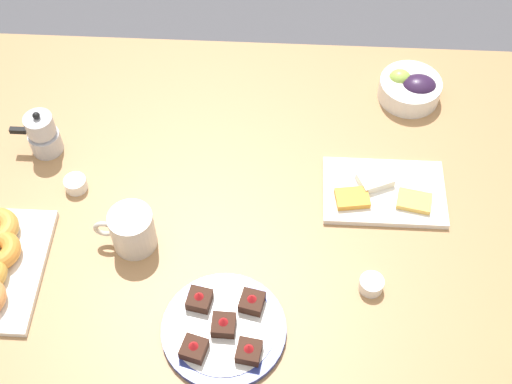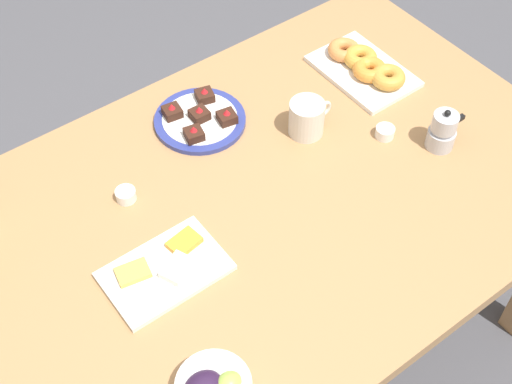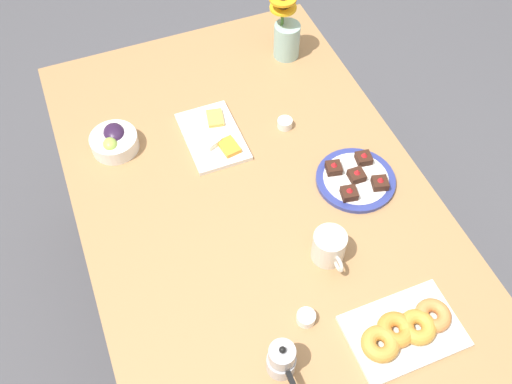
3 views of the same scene
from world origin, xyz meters
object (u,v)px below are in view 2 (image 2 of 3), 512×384
object	(u,v)px
croissant_platter	(365,67)
jam_cup_honey	(385,132)
dessert_plate	(200,119)
jam_cup_berry	(126,195)
dining_table	(256,225)
coffee_mug	(307,118)
cheese_platter	(166,269)
moka_pot	(443,131)

from	to	relation	value
croissant_platter	jam_cup_honey	world-z (taller)	croissant_platter
dessert_plate	jam_cup_honey	bearing A→B (deg)	-42.82
jam_cup_berry	dessert_plate	bearing A→B (deg)	21.01
dining_table	jam_cup_honey	xyz separation A→B (m)	(0.39, -0.02, 0.10)
croissant_platter	jam_cup_berry	bearing A→B (deg)	179.77
jam_cup_honey	dessert_plate	size ratio (longest dim) A/B	0.20
coffee_mug	cheese_platter	bearing A→B (deg)	-163.89
dining_table	coffee_mug	world-z (taller)	coffee_mug
cheese_platter	croissant_platter	size ratio (longest dim) A/B	0.92
dessert_plate	moka_pot	distance (m)	0.61
coffee_mug	jam_cup_honey	bearing A→B (deg)	-41.87
coffee_mug	dessert_plate	distance (m)	0.28
croissant_platter	moka_pot	distance (m)	0.32
croissant_platter	jam_cup_berry	size ratio (longest dim) A/B	5.86
dining_table	cheese_platter	world-z (taller)	cheese_platter
cheese_platter	jam_cup_berry	xyz separation A→B (m)	(0.03, 0.23, 0.01)
coffee_mug	dessert_plate	xyz separation A→B (m)	(-0.20, 0.19, -0.04)
cheese_platter	jam_cup_honey	size ratio (longest dim) A/B	5.42
croissant_platter	jam_cup_honey	xyz separation A→B (m)	(-0.12, -0.21, -0.01)
coffee_mug	dessert_plate	world-z (taller)	coffee_mug
jam_cup_berry	jam_cup_honey	bearing A→B (deg)	-18.76
croissant_platter	dessert_plate	bearing A→B (deg)	166.69
moka_pot	jam_cup_berry	bearing A→B (deg)	155.98
coffee_mug	dining_table	bearing A→B (deg)	-155.27
coffee_mug	moka_pot	size ratio (longest dim) A/B	1.04
coffee_mug	dessert_plate	size ratio (longest dim) A/B	0.53
coffee_mug	moka_pot	xyz separation A→B (m)	(0.23, -0.24, 0.00)
cheese_platter	moka_pot	bearing A→B (deg)	-6.78
croissant_platter	jam_cup_berry	distance (m)	0.75
jam_cup_honey	dessert_plate	world-z (taller)	dessert_plate
jam_cup_honey	dessert_plate	distance (m)	0.47
croissant_platter	dessert_plate	size ratio (longest dim) A/B	1.19
coffee_mug	cheese_platter	distance (m)	0.53
dessert_plate	croissant_platter	bearing A→B (deg)	-13.31
jam_cup_honey	moka_pot	xyz separation A→B (m)	(0.09, -0.11, 0.03)
coffee_mug	jam_cup_berry	size ratio (longest dim) A/B	2.59
jam_cup_honey	jam_cup_berry	world-z (taller)	same
coffee_mug	croissant_platter	size ratio (longest dim) A/B	0.44
croissant_platter	dining_table	bearing A→B (deg)	-159.73
croissant_platter	jam_cup_honey	bearing A→B (deg)	-120.28
jam_cup_berry	croissant_platter	bearing A→B (deg)	-0.23
jam_cup_honey	coffee_mug	bearing A→B (deg)	138.13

